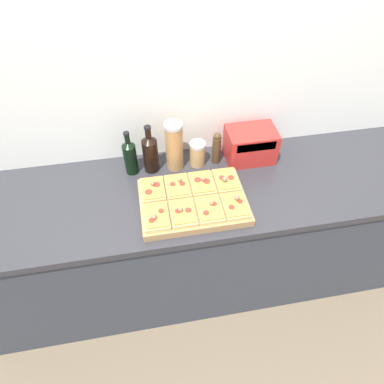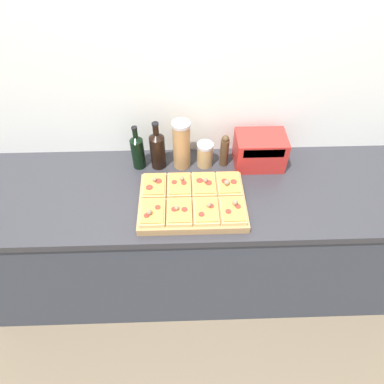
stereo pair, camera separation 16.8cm
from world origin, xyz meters
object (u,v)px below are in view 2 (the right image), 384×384
pepper_mill (224,151)px  toaster_oven (260,150)px  grain_jar_short (205,154)px  grain_jar_tall (182,145)px  cutting_board (192,202)px  wine_bottle (158,149)px  olive_oil_bottle (138,151)px

pepper_mill → toaster_oven: (0.19, -0.00, -0.00)m
grain_jar_short → toaster_oven: size_ratio=0.49×
grain_jar_short → grain_jar_tall: bearing=180.0°
cutting_board → wine_bottle: bearing=120.5°
cutting_board → grain_jar_tall: 0.32m
grain_jar_tall → grain_jar_short: 0.14m
grain_jar_short → toaster_oven: toaster_oven is taller
wine_bottle → toaster_oven: bearing=-0.1°
cutting_board → grain_jar_short: 0.31m
cutting_board → toaster_oven: 0.48m
wine_bottle → pepper_mill: 0.36m
toaster_oven → olive_oil_bottle: bearing=179.9°
grain_jar_tall → pepper_mill: size_ratio=1.44×
olive_oil_bottle → toaster_oven: (0.66, -0.00, -0.01)m
olive_oil_bottle → toaster_oven: size_ratio=0.90×
olive_oil_bottle → grain_jar_short: olive_oil_bottle is taller
olive_oil_bottle → grain_jar_tall: (0.23, 0.00, 0.03)m
cutting_board → wine_bottle: (-0.18, 0.30, 0.10)m
olive_oil_bottle → grain_jar_short: (0.36, 0.00, -0.03)m
olive_oil_bottle → wine_bottle: bearing=0.0°
wine_bottle → grain_jar_tall: same height
grain_jar_short → pepper_mill: 0.11m
olive_oil_bottle → toaster_oven: bearing=-0.1°
grain_jar_tall → toaster_oven: (0.42, -0.00, -0.05)m
olive_oil_bottle → wine_bottle: wine_bottle is taller
olive_oil_bottle → grain_jar_tall: size_ratio=0.92×
cutting_board → wine_bottle: 0.36m
grain_jar_tall → cutting_board: bearing=-81.1°
wine_bottle → toaster_oven: wine_bottle is taller
olive_oil_bottle → pepper_mill: bearing=0.0°
cutting_board → toaster_oven: size_ratio=1.79×
cutting_board → grain_jar_tall: (-0.05, 0.30, 0.12)m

